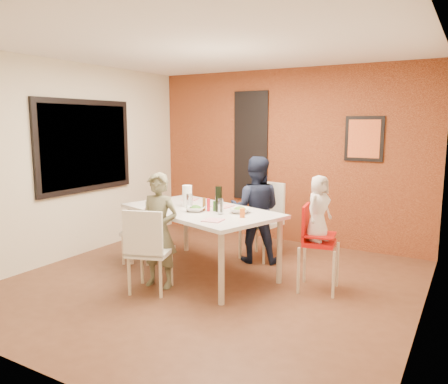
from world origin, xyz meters
The scene contains 35 objects.
ground centered at (0.00, 0.00, 0.00)m, with size 4.50×4.50×0.00m, color brown.
ceiling centered at (0.00, 0.00, 2.70)m, with size 4.50×4.50×0.02m, color white.
wall_back centered at (0.00, 2.25, 1.35)m, with size 4.50×0.02×2.70m, color beige.
wall_front centered at (0.00, -2.25, 1.35)m, with size 4.50×0.02×2.70m, color beige.
wall_left centered at (-2.25, 0.00, 1.35)m, with size 0.02×4.50×2.70m, color beige.
wall_right centered at (2.25, 0.00, 1.35)m, with size 0.02×4.50×2.70m, color beige.
brick_accent_wall centered at (0.00, 2.23, 1.35)m, with size 4.50×0.02×2.70m, color maroon.
picture_window_frame centered at (-2.22, 0.20, 1.55)m, with size 0.05×1.70×1.30m, color black.
picture_window_pane centered at (-2.21, 0.20, 1.55)m, with size 0.02×1.55×1.15m, color black.
glassblock_strip centered at (-0.60, 2.21, 1.50)m, with size 0.55×0.03×1.70m, color white.
glassblock_surround centered at (-0.60, 2.21, 1.50)m, with size 0.60×0.03×1.76m, color black.
art_print_frame centered at (1.20, 2.21, 1.65)m, with size 0.54×0.03×0.64m, color black.
art_print_canvas centered at (1.20, 2.19, 1.65)m, with size 0.44×0.01×0.54m, color orange.
dining_table centered at (-0.30, 0.24, 0.75)m, with size 2.21×1.64×0.82m.
chair_near centered at (-0.44, -0.61, 0.53)m, with size 0.56×0.56×0.95m.
chair_far centered at (0.09, 1.27, 0.59)m, with size 0.56×0.56×1.05m.
chair_left centered at (-1.20, 0.24, 0.49)m, with size 0.52×0.52×0.88m.
high_chair centered at (1.11, 0.42, 0.58)m, with size 0.47×0.47×0.97m.
child_near centered at (-0.47, -0.37, 0.66)m, with size 0.48×0.32×1.32m, color #605F45.
child_far centered at (0.08, 1.02, 0.72)m, with size 0.70×0.54×1.44m, color #161C31.
toddler centered at (1.13, 0.43, 0.94)m, with size 0.36×0.23×0.74m, color silver.
plate_near_left centered at (-0.82, -0.02, 0.83)m, with size 0.19×0.19×0.01m, color silver.
plate_far_mid centered at (-0.15, 0.52, 0.83)m, with size 0.24×0.24×0.01m, color white.
plate_near_right centered at (0.17, -0.24, 0.83)m, with size 0.20×0.20×0.01m, color white.
plate_far_left centered at (-0.79, 0.73, 0.83)m, with size 0.20×0.20×0.01m, color silver.
salad_bowl_a centered at (-0.28, 0.09, 0.85)m, with size 0.23×0.23×0.06m, color white.
salad_bowl_b centered at (0.23, 0.28, 0.85)m, with size 0.24×0.24×0.06m, color silver.
wine_bottle centered at (-0.03, 0.22, 0.97)m, with size 0.08×0.08×0.31m, color black.
wine_glass_a centered at (-0.33, 0.05, 0.93)m, with size 0.07×0.07×0.21m, color silver.
wine_glass_b centered at (0.07, 0.11, 0.91)m, with size 0.06×0.06×0.18m, color white.
paper_towel_roll centered at (-0.54, 0.29, 0.96)m, with size 0.12×0.12×0.27m, color white.
condiment_red centered at (-0.14, 0.17, 0.90)m, with size 0.04×0.04×0.15m, color red.
condiment_green centered at (-0.09, 0.22, 0.88)m, with size 0.03×0.03×0.12m, color #306F25.
condiment_brown centered at (-0.22, 0.20, 0.90)m, with size 0.04×0.04×0.15m, color brown.
sippy_cup centered at (0.37, 0.07, 0.87)m, with size 0.06×0.06×0.10m, color orange.
Camera 1 is at (2.60, -4.19, 1.87)m, focal length 35.00 mm.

